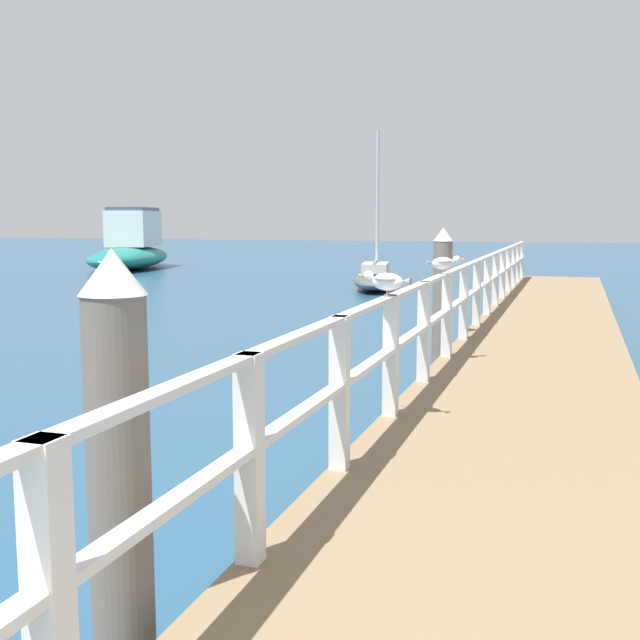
% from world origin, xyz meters
% --- Properties ---
extents(pier_deck, '(2.28, 24.92, 0.54)m').
position_xyz_m(pier_deck, '(0.00, 12.46, 0.27)').
color(pier_deck, '#846B4C').
rests_on(pier_deck, ground_plane).
extents(pier_railing, '(0.12, 23.44, 1.06)m').
position_xyz_m(pier_railing, '(-1.06, 12.46, 1.19)').
color(pier_railing, silver).
rests_on(pier_railing, pier_deck).
extents(dock_piling_near, '(0.29, 0.29, 2.12)m').
position_xyz_m(dock_piling_near, '(-1.44, 3.34, 1.07)').
color(dock_piling_near, '#6B6056').
rests_on(dock_piling_near, ground_plane).
extents(dock_piling_far, '(0.29, 0.29, 2.12)m').
position_xyz_m(dock_piling_far, '(-1.44, 12.10, 1.07)').
color(dock_piling_far, '#6B6056').
rests_on(dock_piling_far, ground_plane).
extents(seagull_foreground, '(0.48, 0.21, 0.21)m').
position_xyz_m(seagull_foreground, '(-1.07, 6.86, 1.73)').
color(seagull_foreground, white).
rests_on(seagull_foreground, pier_railing).
extents(seagull_background, '(0.42, 0.30, 0.21)m').
position_xyz_m(seagull_background, '(-1.05, 9.76, 1.73)').
color(seagull_background, white).
rests_on(seagull_background, pier_railing).
extents(boat_1, '(4.92, 8.79, 2.79)m').
position_xyz_m(boat_1, '(-18.87, 31.74, 0.93)').
color(boat_1, '#197266').
rests_on(boat_1, ground_plane).
extents(boat_2, '(2.18, 4.67, 5.06)m').
position_xyz_m(boat_2, '(-5.65, 24.93, 0.36)').
color(boat_2, '#4C4C51').
rests_on(boat_2, ground_plane).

